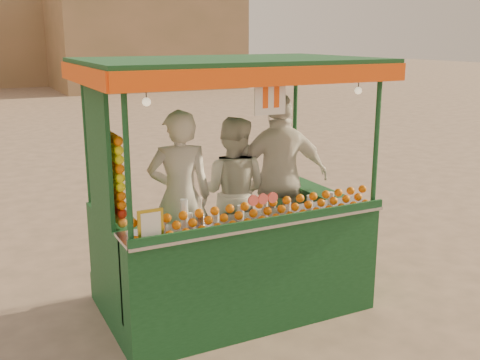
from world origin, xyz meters
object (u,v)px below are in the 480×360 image
vendor_left (180,197)px  vendor_right (280,178)px  juice_cart (228,234)px  vendor_middle (233,192)px

vendor_left → vendor_right: (1.15, 0.04, 0.05)m
juice_cart → vendor_right: size_ratio=1.51×
vendor_left → vendor_middle: 0.66m
vendor_right → vendor_middle: bearing=2.8°
juice_cart → vendor_left: size_ratio=1.59×
juice_cart → vendor_left: (-0.37, 0.31, 0.34)m
juice_cart → vendor_left: juice_cart is taller
vendor_left → vendor_right: bearing=-162.9°
vendor_middle → vendor_right: size_ratio=0.88×
vendor_left → vendor_middle: bearing=-152.4°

